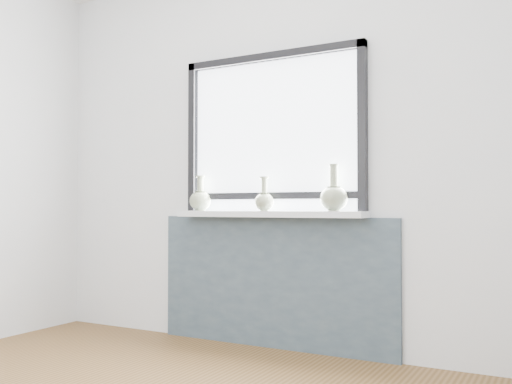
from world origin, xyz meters
The scene contains 7 objects.
back_wall centered at (0.00, 1.81, 1.30)m, with size 3.60×0.02×2.60m, color silver.
apron_panel centered at (0.00, 1.78, 0.43)m, with size 1.70×0.03×0.86m, color #445560.
windowsill centered at (0.00, 1.71, 0.88)m, with size 1.32×0.18×0.04m, color white.
window centered at (0.00, 1.77, 1.44)m, with size 1.30×0.06×1.05m.
vase_a centered at (-0.53, 1.71, 0.98)m, with size 0.15×0.15×0.25m.
vase_b centered at (-0.01, 1.68, 0.97)m, with size 0.13×0.13×0.22m.
vase_c centered at (0.46, 1.71, 0.99)m, with size 0.17×0.17×0.29m.
Camera 1 is at (1.71, -1.58, 0.92)m, focal length 40.00 mm.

